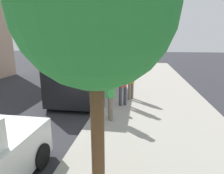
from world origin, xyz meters
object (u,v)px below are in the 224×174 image
object	(u,v)px
pedestrian_in_orange	(131,80)
pedestrian_in_red	(123,82)
parking_meter_near	(105,84)
parked_van	(83,75)
pedestrian_in_green	(110,92)
traffic_light_corner	(57,34)
street_tree	(95,9)
parked_sedan_ahead	(105,66)

from	to	relation	value
pedestrian_in_orange	pedestrian_in_red	size ratio (longest dim) A/B	0.93
parking_meter_near	parked_van	size ratio (longest dim) A/B	0.29
parking_meter_near	pedestrian_in_green	xyz separation A→B (m)	(0.43, -1.27, -0.00)
parking_meter_near	traffic_light_corner	xyz separation A→B (m)	(-7.72, 12.84, 2.34)
parking_meter_near	pedestrian_in_green	bearing A→B (deg)	-71.42
pedestrian_in_red	street_tree	distance (m)	5.56
parked_van	pedestrian_in_red	bearing A→B (deg)	-34.46
pedestrian_in_green	traffic_light_corner	distance (m)	16.46
parked_van	traffic_light_corner	distance (m)	12.84
pedestrian_in_green	parked_van	distance (m)	3.67
traffic_light_corner	parking_meter_near	bearing A→B (deg)	-58.99
pedestrian_in_orange	pedestrian_in_red	xyz separation A→B (m)	(-0.30, -0.99, 0.09)
street_tree	parked_sedan_ahead	bearing A→B (deg)	99.98
parked_van	street_tree	xyz separation A→B (m)	(2.26, -6.61, 2.29)
parking_meter_near	pedestrian_in_orange	xyz separation A→B (m)	(1.02, 1.32, -0.08)
pedestrian_in_green	parked_van	bearing A→B (deg)	121.64
parking_meter_near	parked_sedan_ahead	xyz separation A→B (m)	(-1.59, 8.57, -0.43)
pedestrian_in_orange	parked_van	distance (m)	2.58
street_tree	pedestrian_in_green	bearing A→B (deg)	95.47
pedestrian_in_orange	traffic_light_corner	xyz separation A→B (m)	(-8.74, 11.52, 2.42)
parked_van	parked_sedan_ahead	world-z (taller)	parked_van
pedestrian_in_red	parked_sedan_ahead	world-z (taller)	pedestrian_in_red
parking_meter_near	pedestrian_in_orange	bearing A→B (deg)	52.20
pedestrian_in_red	parked_van	world-z (taller)	parked_van
street_tree	traffic_light_corner	bearing A→B (deg)	115.73
parked_van	street_tree	world-z (taller)	street_tree
pedestrian_in_green	parked_sedan_ahead	world-z (taller)	pedestrian_in_green
street_tree	pedestrian_in_red	bearing A→B (deg)	90.36
pedestrian_in_orange	traffic_light_corner	distance (m)	14.66
parking_meter_near	pedestrian_in_red	size ratio (longest dim) A/B	0.85
pedestrian_in_red	parked_sedan_ahead	bearing A→B (deg)	105.69
street_tree	parked_van	bearing A→B (deg)	108.87
pedestrian_in_green	parked_sedan_ahead	distance (m)	10.05
pedestrian_in_orange	parked_van	world-z (taller)	parked_van
parking_meter_near	pedestrian_in_green	size ratio (longest dim) A/B	0.85
pedestrian_in_green	parked_sedan_ahead	size ratio (longest dim) A/B	0.40
pedestrian_in_orange	pedestrian_in_red	world-z (taller)	pedestrian_in_red
traffic_light_corner	street_tree	size ratio (longest dim) A/B	1.14
parking_meter_near	pedestrian_in_orange	size ratio (longest dim) A/B	0.91
pedestrian_in_orange	pedestrian_in_green	size ratio (longest dim) A/B	0.93
pedestrian_in_green	street_tree	xyz separation A→B (m)	(0.33, -3.49, 2.27)
parked_sedan_ahead	traffic_light_corner	bearing A→B (deg)	145.15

